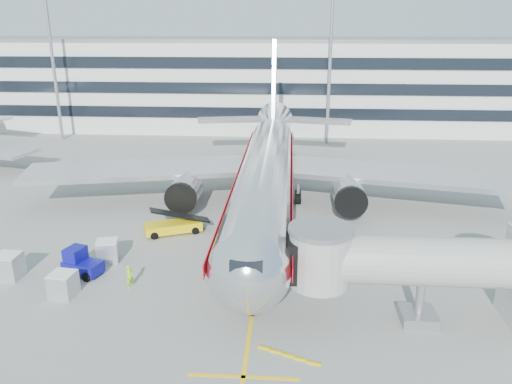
# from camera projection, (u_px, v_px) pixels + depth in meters

# --- Properties ---
(ground) EXTENTS (180.00, 180.00, 0.00)m
(ground) POSITION_uv_depth(u_px,v_px,m) (260.00, 260.00, 39.76)
(ground) COLOR gray
(ground) RESTS_ON ground
(lead_in_line) EXTENTS (0.25, 70.00, 0.01)m
(lead_in_line) POSITION_uv_depth(u_px,v_px,m) (266.00, 215.00, 49.22)
(lead_in_line) COLOR yellow
(lead_in_line) RESTS_ON ground
(stop_bar) EXTENTS (6.00, 0.25, 0.01)m
(stop_bar) POSITION_uv_depth(u_px,v_px,m) (243.00, 377.00, 26.52)
(stop_bar) COLOR yellow
(stop_bar) RESTS_ON ground
(main_jet) EXTENTS (50.95, 48.70, 16.06)m
(main_jet) POSITION_uv_depth(u_px,v_px,m) (267.00, 169.00, 49.50)
(main_jet) COLOR silver
(main_jet) RESTS_ON ground
(jet_bridge) EXTENTS (17.80, 4.50, 7.00)m
(jet_bridge) POSITION_uv_depth(u_px,v_px,m) (452.00, 267.00, 30.17)
(jet_bridge) COLOR silver
(jet_bridge) RESTS_ON ground
(terminal) EXTENTS (150.00, 24.25, 15.60)m
(terminal) POSITION_uv_depth(u_px,v_px,m) (279.00, 82.00, 92.08)
(terminal) COLOR silver
(terminal) RESTS_ON ground
(light_mast_west) EXTENTS (2.40, 1.20, 25.45)m
(light_mast_west) POSITION_uv_depth(u_px,v_px,m) (51.00, 45.00, 77.02)
(light_mast_west) COLOR gray
(light_mast_west) RESTS_ON ground
(light_mast_centre) EXTENTS (2.40, 1.20, 25.45)m
(light_mast_centre) POSITION_uv_depth(u_px,v_px,m) (331.00, 45.00, 74.23)
(light_mast_centre) COLOR gray
(light_mast_centre) RESTS_ON ground
(belt_loader) EXTENTS (5.31, 3.55, 2.51)m
(belt_loader) POSITION_uv_depth(u_px,v_px,m) (173.00, 226.00, 44.62)
(belt_loader) COLOR #DEBD09
(belt_loader) RESTS_ON ground
(baggage_tug) EXTENTS (3.15, 2.47, 2.10)m
(baggage_tug) POSITION_uv_depth(u_px,v_px,m) (81.00, 263.00, 37.19)
(baggage_tug) COLOR #0C0B7D
(baggage_tug) RESTS_ON ground
(cargo_container_left) EXTENTS (1.76, 1.76, 1.84)m
(cargo_container_left) POSITION_uv_depth(u_px,v_px,m) (8.00, 266.00, 36.70)
(cargo_container_left) COLOR #B9BCC1
(cargo_container_left) RESTS_ON ground
(cargo_container_right) EXTENTS (1.95, 1.95, 1.72)m
(cargo_container_right) POSITION_uv_depth(u_px,v_px,m) (108.00, 251.00, 39.33)
(cargo_container_right) COLOR #B9BCC1
(cargo_container_right) RESTS_ON ground
(cargo_container_front) EXTENTS (1.79, 1.79, 1.71)m
(cargo_container_front) POSITION_uv_depth(u_px,v_px,m) (63.00, 284.00, 34.24)
(cargo_container_front) COLOR #B9BCC1
(cargo_container_front) RESTS_ON ground
(ramp_worker) EXTENTS (0.67, 0.74, 1.70)m
(ramp_worker) POSITION_uv_depth(u_px,v_px,m) (130.00, 277.00, 35.31)
(ramp_worker) COLOR #8EE618
(ramp_worker) RESTS_ON ground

